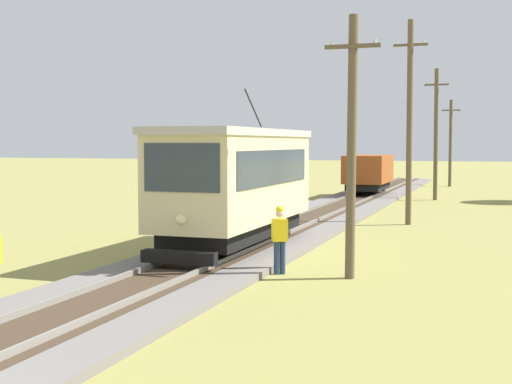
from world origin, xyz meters
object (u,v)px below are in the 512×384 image
object	(u,v)px
utility_pole_far	(436,133)
second_worker	(280,236)
utility_pole_near_tram	(352,143)
freight_car	(368,172)
utility_pole_mid	(409,121)
utility_pole_distant	(450,142)
red_tram	(236,182)

from	to	relation	value
utility_pole_far	second_worker	size ratio (longest dim) A/B	4.34
utility_pole_near_tram	utility_pole_far	bearing A→B (deg)	90.00
freight_car	utility_pole_near_tram	world-z (taller)	utility_pole_near_tram
utility_pole_near_tram	utility_pole_mid	world-z (taller)	utility_pole_mid
utility_pole_distant	second_worker	size ratio (longest dim) A/B	3.77
red_tram	second_worker	distance (m)	3.99
utility_pole_far	second_worker	world-z (taller)	utility_pole_far
utility_pole_far	red_tram	bearing A→B (deg)	-100.38
utility_pole_distant	second_worker	distance (m)	39.64
utility_pole_near_tram	freight_car	bearing A→B (deg)	98.88
freight_car	second_worker	distance (m)	26.80
utility_pole_far	utility_pole_near_tram	bearing A→B (deg)	-90.00
freight_car	second_worker	bearing A→B (deg)	-85.03
red_tram	utility_pole_far	size ratio (longest dim) A/B	1.10
freight_car	utility_pole_far	distance (m)	4.91
utility_pole_mid	utility_pole_far	xyz separation A→B (m)	(0.00, 13.34, -0.33)
red_tram	second_worker	size ratio (longest dim) A/B	4.79
red_tram	utility_pole_mid	world-z (taller)	utility_pole_mid
utility_pole_far	utility_pole_distant	world-z (taller)	utility_pole_far
utility_pole_near_tram	utility_pole_far	world-z (taller)	utility_pole_far
red_tram	freight_car	world-z (taller)	red_tram
utility_pole_mid	utility_pole_near_tram	bearing A→B (deg)	-90.00
utility_pole_near_tram	utility_pole_distant	size ratio (longest dim) A/B	0.98
utility_pole_distant	red_tram	bearing A→B (deg)	-96.48
utility_pole_far	utility_pole_distant	xyz separation A→B (m)	(0.00, 13.86, -0.51)
freight_car	utility_pole_distant	world-z (taller)	utility_pole_distant
second_worker	utility_pole_near_tram	bearing A→B (deg)	61.79
utility_pole_mid	utility_pole_distant	distance (m)	27.21
utility_pole_mid	second_worker	world-z (taller)	utility_pole_mid
freight_car	utility_pole_distant	distance (m)	13.61
second_worker	red_tram	bearing A→B (deg)	-174.78
utility_pole_mid	utility_pole_distant	world-z (taller)	utility_pole_mid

